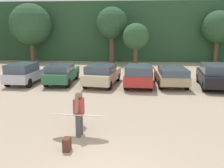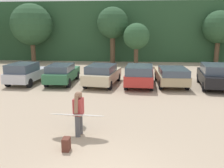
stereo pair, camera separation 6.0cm
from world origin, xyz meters
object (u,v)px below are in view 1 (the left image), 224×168
parked_car_forest_green (62,73)px  parked_car_tan (171,75)px  parked_car_red (139,75)px  person_child (80,110)px  backpack_dropped (67,144)px  person_adult (79,111)px  surfboard_white (77,115)px  parked_car_black (214,75)px  parked_car_silver (25,73)px  parked_car_champagne (102,74)px

parked_car_forest_green → parked_car_tan: 7.98m
parked_car_red → person_child: bearing=164.3°
parked_car_tan → backpack_dropped: parked_car_tan is taller
person_adult → surfboard_white: bearing=73.5°
parked_car_tan → person_child: (-4.91, -8.08, -0.07)m
parked_car_forest_green → parked_car_red: size_ratio=0.98×
backpack_dropped → surfboard_white: bearing=84.5°
parked_car_red → parked_car_black: 5.15m
person_adult → surfboard_white: size_ratio=0.80×
parked_car_tan → person_child: bearing=147.9°
person_adult → person_child: (-0.17, 0.96, -0.29)m
person_adult → surfboard_white: person_adult is taller
parked_car_black → person_adult: person_adult is taller
person_child → parked_car_silver: bearing=-47.2°
parked_car_champagne → parked_car_tan: bearing=-79.3°
parked_car_silver → parked_car_tan: parked_car_silver is taller
parked_car_tan → backpack_dropped: (-4.89, -10.32, -0.54)m
parked_car_silver → parked_car_red: parked_car_silver is taller
parked_car_black → person_child: parked_car_black is taller
person_adult → person_child: size_ratio=1.42×
parked_car_silver → surfboard_white: 10.54m
parked_car_tan → parked_car_red: bearing=100.0°
surfboard_white → parked_car_champagne: bearing=-87.3°
parked_car_red → person_adult: 8.95m
parked_car_champagne → parked_car_black: bearing=-82.8°
parked_car_red → parked_car_black: bearing=-85.5°
person_adult → person_child: person_adult is taller
person_adult → parked_car_black: bearing=-124.8°
parked_car_forest_green → parked_car_tan: parked_car_forest_green is taller
parked_car_forest_green → person_adult: bearing=-160.9°
backpack_dropped → parked_car_red: bearing=75.1°
parked_car_red → parked_car_forest_green: bearing=88.9°
parked_car_champagne → surfboard_white: size_ratio=2.09×
backpack_dropped → person_child: bearing=90.4°
parked_car_tan → parked_car_black: size_ratio=1.00×
parked_car_champagne → person_child: bearing=-172.0°
backpack_dropped → parked_car_tan: bearing=64.6°
person_child → parked_car_black: bearing=-128.7°
parked_car_red → person_adult: bearing=167.3°
parked_car_champagne → person_child: size_ratio=3.71×
parked_car_black → person_adult: size_ratio=2.67×
person_adult → parked_car_silver: bearing=-49.6°
parked_car_champagne → parked_car_silver: bearing=98.8°
parked_car_champagne → backpack_dropped: bearing=-172.0°
parked_car_forest_green → parked_car_champagne: 3.05m
parked_car_silver → parked_car_black: parked_car_black is taller
parked_car_forest_green → parked_car_black: 10.87m
parked_car_silver → backpack_dropped: parked_car_silver is taller
parked_car_black → parked_car_silver: bearing=96.9°
parked_car_silver → surfboard_white: (5.82, -8.79, 0.02)m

